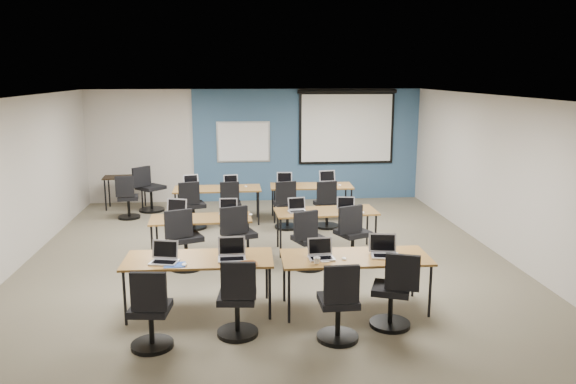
{
  "coord_description": "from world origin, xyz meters",
  "views": [
    {
      "loc": [
        -0.5,
        -9.02,
        3.07
      ],
      "look_at": [
        0.39,
        0.4,
        1.06
      ],
      "focal_mm": 35.0,
      "sensor_mm": 36.0,
      "label": 1
    }
  ],
  "objects": [
    {
      "name": "mouse_0",
      "position": [
        -1.16,
        -2.31,
        0.74
      ],
      "size": [
        0.08,
        0.11,
        0.04
      ],
      "primitive_type": "ellipsoid",
      "rotation": [
        0.0,
        0.0,
        -0.1
      ],
      "color": "white",
      "rests_on": "training_table_front_left"
    },
    {
      "name": "wall_left",
      "position": [
        -4.0,
        0.0,
        1.35
      ],
      "size": [
        0.04,
        9.0,
        2.7
      ],
      "primitive_type": "cube",
      "color": "beige",
      "rests_on": "ground"
    },
    {
      "name": "task_chair_3",
      "position": [
        1.39,
        -2.75,
        0.41
      ],
      "size": [
        0.53,
        0.5,
        0.99
      ],
      "rotation": [
        0.0,
        0.0,
        -0.36
      ],
      "color": "black",
      "rests_on": "floor"
    },
    {
      "name": "spare_chair_a",
      "position": [
        -2.45,
        3.56,
        0.43
      ],
      "size": [
        0.68,
        0.57,
        1.04
      ],
      "rotation": [
        0.0,
        0.0,
        0.8
      ],
      "color": "black",
      "rests_on": "floor"
    },
    {
      "name": "mouse_11",
      "position": [
        1.69,
        2.47,
        0.74
      ],
      "size": [
        0.06,
        0.1,
        0.04
      ],
      "primitive_type": "ellipsoid",
      "rotation": [
        0.0,
        0.0,
        0.0
      ],
      "color": "white",
      "rests_on": "training_table_back_right"
    },
    {
      "name": "task_chair_4",
      "position": [
        -1.33,
        -0.4,
        0.42
      ],
      "size": [
        0.56,
        0.54,
        1.01
      ],
      "rotation": [
        0.0,
        0.0,
        0.38
      ],
      "color": "black",
      "rests_on": "floor"
    },
    {
      "name": "mouse_4",
      "position": [
        -1.26,
        0.06,
        0.74
      ],
      "size": [
        0.09,
        0.11,
        0.04
      ],
      "primitive_type": "ellipsoid",
      "rotation": [
        0.0,
        0.0,
        0.29
      ],
      "color": "white",
      "rests_on": "training_table_mid_left"
    },
    {
      "name": "laptop_9",
      "position": [
        -0.61,
        2.65,
        0.79
      ],
      "size": [
        0.3,
        0.26,
        0.23
      ],
      "rotation": [
        0.0,
        0.0,
        0.16
      ],
      "color": "silver",
      "rests_on": "training_table_back_left"
    },
    {
      "name": "laptop_3",
      "position": [
        1.41,
        -2.16,
        0.8
      ],
      "size": [
        0.36,
        0.31,
        0.27
      ],
      "rotation": [
        0.0,
        0.0,
        -0.17
      ],
      "color": "#B2B2BD",
      "rests_on": "training_table_front_right"
    },
    {
      "name": "task_chair_6",
      "position": [
        0.62,
        -0.57,
        0.41
      ],
      "size": [
        0.54,
        0.5,
        0.99
      ],
      "rotation": [
        0.0,
        0.0,
        0.4
      ],
      "color": "black",
      "rests_on": "floor"
    },
    {
      "name": "mouse_2",
      "position": [
        0.86,
        -2.26,
        0.74
      ],
      "size": [
        0.06,
        0.09,
        0.03
      ],
      "primitive_type": "ellipsoid",
      "rotation": [
        0.0,
        0.0,
        0.02
      ],
      "color": "white",
      "rests_on": "training_table_front_right"
    },
    {
      "name": "laptop_8",
      "position": [
        -1.45,
        2.69,
        0.79
      ],
      "size": [
        0.32,
        0.27,
        0.24
      ],
      "rotation": [
        0.0,
        0.0,
        0.31
      ],
      "color": "#B0B0B1",
      "rests_on": "training_table_back_left"
    },
    {
      "name": "task_chair_0",
      "position": [
        -1.48,
        -3.04,
        0.4
      ],
      "size": [
        0.49,
        0.49,
        0.97
      ],
      "rotation": [
        0.0,
        0.0,
        -0.12
      ],
      "color": "black",
      "rests_on": "floor"
    },
    {
      "name": "laptop_7",
      "position": [
        1.4,
        0.28,
        0.79
      ],
      "size": [
        0.31,
        0.26,
        0.24
      ],
      "rotation": [
        0.0,
        0.0,
        -0.18
      ],
      "color": "#A9A9AD",
      "rests_on": "training_table_mid_right"
    },
    {
      "name": "mouse_1",
      "position": [
        -0.38,
        -2.27,
        0.74
      ],
      "size": [
        0.08,
        0.11,
        0.04
      ],
      "primitive_type": "ellipsoid",
      "rotation": [
        0.0,
        0.0,
        0.17
      ],
      "color": "white",
      "rests_on": "training_table_front_left"
    },
    {
      "name": "spare_chair_b",
      "position": [
        -2.81,
        2.93,
        0.39
      ],
      "size": [
        0.47,
        0.47,
        0.96
      ],
      "rotation": [
        0.0,
        0.0,
        0.12
      ],
      "color": "black",
      "rests_on": "floor"
    },
    {
      "name": "task_chair_2",
      "position": [
        0.66,
        -3.04,
        0.4
      ],
      "size": [
        0.5,
        0.5,
        0.98
      ],
      "rotation": [
        0.0,
        0.0,
        0.02
      ],
      "color": "black",
      "rests_on": "floor"
    },
    {
      "name": "task_chair_1",
      "position": [
        -0.51,
        -2.82,
        0.4
      ],
      "size": [
        0.49,
        0.49,
        0.98
      ],
      "rotation": [
        0.0,
        0.0,
        -0.1
      ],
      "color": "black",
      "rests_on": "floor"
    },
    {
      "name": "training_table_back_right",
      "position": [
        1.1,
        2.58,
        0.68
      ],
      "size": [
        1.74,
        0.72,
        0.73
      ],
      "rotation": [
        0.0,
        0.0,
        -0.05
      ],
      "color": "brown",
      "rests_on": "floor"
    },
    {
      "name": "ceiling",
      "position": [
        0.0,
        0.0,
        2.7
      ],
      "size": [
        8.0,
        9.0,
        0.02
      ],
      "primitive_type": "cube",
      "color": "white",
      "rests_on": "ground"
    },
    {
      "name": "wall_right",
      "position": [
        4.0,
        0.0,
        1.35
      ],
      "size": [
        0.04,
        9.0,
        2.7
      ],
      "primitive_type": "cube",
      "color": "beige",
      "rests_on": "ground"
    },
    {
      "name": "blue_accent_panel",
      "position": [
        1.25,
        4.47,
        1.35
      ],
      "size": [
        5.5,
        0.04,
        2.7
      ],
      "primitive_type": "cube",
      "color": "#3D5977",
      "rests_on": "wall_back"
    },
    {
      "name": "laptop_2",
      "position": [
        0.57,
        -2.17,
        0.79
      ],
      "size": [
        0.32,
        0.27,
        0.25
      ],
      "rotation": [
        0.0,
        0.0,
        0.07
      ],
      "color": "silver",
      "rests_on": "training_table_front_right"
    },
    {
      "name": "mouse_8",
      "position": [
        -1.29,
        2.46,
        0.74
      ],
      "size": [
        0.07,
        0.1,
        0.03
      ],
      "primitive_type": "ellipsoid",
      "rotation": [
        0.0,
        0.0,
        -0.25
      ],
      "color": "white",
      "rests_on": "training_table_back_left"
    },
    {
      "name": "snack_plate",
      "position": [
        0.6,
        -2.28,
        0.74
      ],
      "size": [
        0.2,
        0.2,
        0.01
      ],
      "primitive_type": "cylinder",
      "rotation": [
        0.0,
        0.0,
        -0.1
      ],
      "color": "white",
      "rests_on": "training_table_front_right"
    },
    {
      "name": "training_table_back_left",
      "position": [
        -0.89,
        2.48,
        0.68
      ],
      "size": [
        1.8,
        0.75,
        0.73
      ],
      "rotation": [
        0.0,
        0.0,
        0.01
      ],
      "color": "brown",
      "rests_on": "floor"
    },
    {
      "name": "task_chair_8",
      "position": [
        -1.38,
        1.99,
        0.41
      ],
      "size": [
        0.51,
        0.5,
        0.98
      ],
      "rotation": [
        0.0,
        0.0,
        0.28
      ],
      "color": "black",
      "rests_on": "floor"
    },
    {
      "name": "wall_front",
      "position": [
        0.0,
        -4.5,
        1.35
      ],
      "size": [
        8.0,
        0.04,
        2.7
      ],
      "primitive_type": "cube",
      "color": "beige",
      "rests_on": "ground"
    },
    {
      "name": "utility_table",
      "position": [
        -3.04,
        3.92,
        0.66
      ],
      "size": [
        0.94,
        0.52,
        0.75
      ],
      "rotation": [
        0.0,
        0.0,
        0.07
      ],
      "color": "black",
      "rests_on": "floor"
    },
    {
      "name": "laptop_1",
      "position": [
        -0.57,
        -2.09,
        0.8
      ],
      "size": [
        0.35,
        0.3,
        0.27
      ],
      "rotation": [
        0.0,
        0.0,
        0.02
      ],
      "color": "silver",
      "rests_on": "training_table_front_left"
    },
    {
      "name": "snack_bowl",
      "position": [
        -0.37,
        -2.44,
        0.76
      ],
      "size": [
        0.3,
        0.3,
        0.06
      ],
      "primitive_type": "imported",
      "rotation": [
        0.0,
        0.0,
        0.31
      ],
      "color": "brown",
      "rests_on": "training_table_front_left"
    },
    {
      "name": "task_chair_7",
      "position": [
        1.37,
        -0.38,
        0.42
      ],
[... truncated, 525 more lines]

